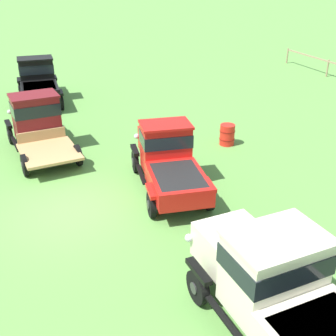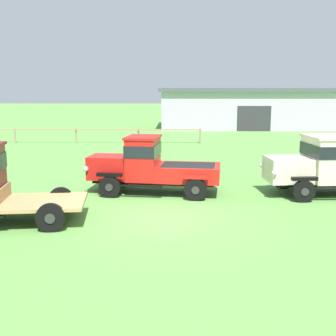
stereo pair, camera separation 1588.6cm
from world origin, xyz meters
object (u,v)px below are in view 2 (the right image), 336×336
at_px(oil_drum_beside_row, 99,165).
at_px(vintage_truck_midrow_center, 150,165).
at_px(vintage_truck_far_side, 334,166).
at_px(farm_shed, 283,108).

bearing_deg(oil_drum_beside_row, vintage_truck_midrow_center, -54.16).
xyz_separation_m(vintage_truck_midrow_center, vintage_truck_far_side, (6.77, -0.08, 0.03)).
bearing_deg(vintage_truck_midrow_center, farm_shed, 67.50).
distance_m(farm_shed, vintage_truck_far_side, 29.99).
relative_size(farm_shed, oil_drum_beside_row, 29.69).
relative_size(farm_shed, vintage_truck_far_side, 4.81).
bearing_deg(vintage_truck_far_side, oil_drum_beside_row, 158.69).
relative_size(vintage_truck_midrow_center, vintage_truck_far_side, 0.95).
height_order(vintage_truck_midrow_center, vintage_truck_far_side, vintage_truck_far_side).
bearing_deg(oil_drum_beside_row, vintage_truck_far_side, -21.31).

